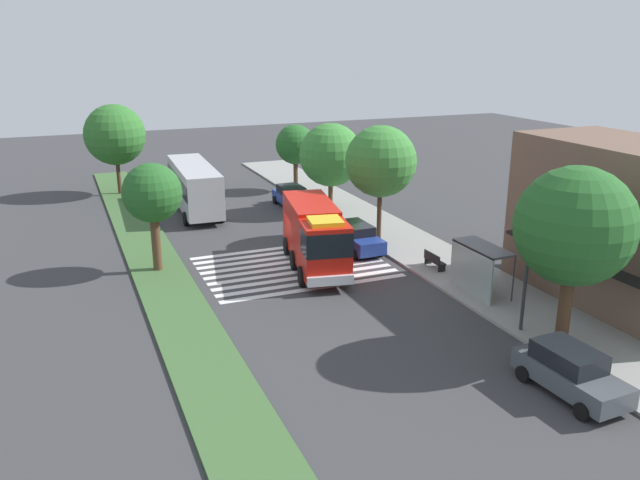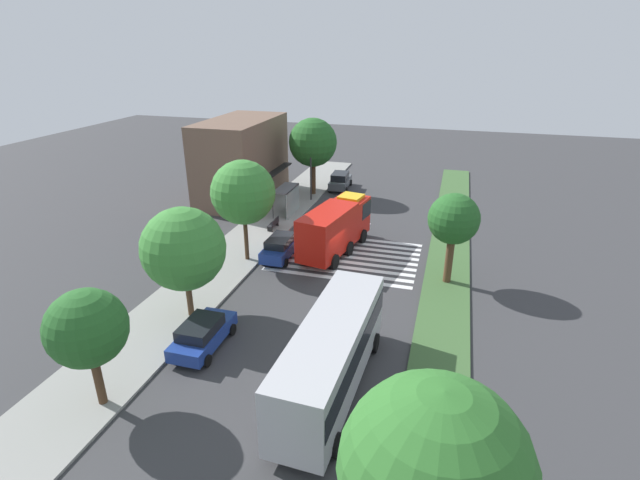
% 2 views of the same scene
% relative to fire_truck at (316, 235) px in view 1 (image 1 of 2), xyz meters
% --- Properties ---
extents(ground_plane, '(120.00, 120.00, 0.00)m').
position_rel_fire_truck_xyz_m(ground_plane, '(-2.75, -1.01, -2.09)').
color(ground_plane, '#38383A').
extents(sidewalk, '(60.00, 4.64, 0.14)m').
position_rel_fire_truck_xyz_m(sidewalk, '(-2.75, 7.19, -2.02)').
color(sidewalk, gray).
rests_on(sidewalk, ground_plane).
extents(median_strip, '(60.00, 3.00, 0.14)m').
position_rel_fire_truck_xyz_m(median_strip, '(-2.75, -8.39, -2.02)').
color(median_strip, '#3D6033').
rests_on(median_strip, ground_plane).
extents(crosswalk, '(7.65, 10.59, 0.01)m').
position_rel_fire_truck_xyz_m(crosswalk, '(-0.89, -1.01, -2.08)').
color(crosswalk, silver).
rests_on(crosswalk, ground_plane).
extents(fire_truck, '(8.76, 3.98, 3.71)m').
position_rel_fire_truck_xyz_m(fire_truck, '(0.00, 0.00, 0.00)').
color(fire_truck, red).
rests_on(fire_truck, ground_plane).
extents(parked_car_west, '(4.34, 2.12, 1.63)m').
position_rel_fire_truck_xyz_m(parked_car_west, '(-14.06, 3.67, -1.24)').
color(parked_car_west, navy).
rests_on(parked_car_west, ground_plane).
extents(parked_car_mid, '(4.68, 1.99, 1.69)m').
position_rel_fire_truck_xyz_m(parked_car_mid, '(-2.28, 3.67, -1.21)').
color(parked_car_mid, navy).
rests_on(parked_car_mid, ground_plane).
extents(parked_car_east, '(4.50, 2.22, 1.80)m').
position_rel_fire_truck_xyz_m(parked_car_east, '(16.08, 3.67, -1.17)').
color(parked_car_east, '#474C51').
rests_on(parked_car_east, ground_plane).
extents(transit_bus, '(10.27, 3.18, 3.61)m').
position_rel_fire_truck_xyz_m(transit_bus, '(-15.36, -3.66, 0.05)').
color(transit_bus, '#B2B2B7').
rests_on(transit_bus, ground_plane).
extents(bus_stop_shelter, '(3.50, 1.40, 2.46)m').
position_rel_fire_truck_xyz_m(bus_stop_shelter, '(6.67, 6.17, -0.20)').
color(bus_stop_shelter, '#4C4C51').
rests_on(bus_stop_shelter, sidewalk).
extents(bench_near_shelter, '(1.60, 0.50, 0.90)m').
position_rel_fire_truck_xyz_m(bench_near_shelter, '(2.67, 6.19, -1.49)').
color(bench_near_shelter, black).
rests_on(bench_near_shelter, sidewalk).
extents(street_lamp, '(0.36, 0.36, 5.37)m').
position_rel_fire_truck_xyz_m(street_lamp, '(11.15, 5.47, 1.28)').
color(street_lamp, '#2D2D30').
rests_on(street_lamp, sidewalk).
extents(storefront_building, '(11.40, 6.50, 7.97)m').
position_rel_fire_truck_xyz_m(storefront_building, '(10.12, 12.35, 1.90)').
color(storefront_building, brown).
rests_on(storefront_building, ground_plane).
extents(sidewalk_tree_far_west, '(3.36, 3.36, 5.57)m').
position_rel_fire_truck_xyz_m(sidewalk_tree_far_west, '(-19.14, 5.87, 1.91)').
color(sidewalk_tree_far_west, '#47301E').
rests_on(sidewalk_tree_far_west, sidewalk).
extents(sidewalk_tree_west, '(4.70, 4.70, 6.57)m').
position_rel_fire_truck_xyz_m(sidewalk_tree_west, '(-11.53, 5.87, 2.27)').
color(sidewalk_tree_west, '#513823').
rests_on(sidewalk_tree_west, sidewalk).
extents(sidewalk_tree_center, '(4.53, 4.53, 7.36)m').
position_rel_fire_truck_xyz_m(sidewalk_tree_center, '(-3.54, 5.87, 3.14)').
color(sidewalk_tree_center, '#47301E').
rests_on(sidewalk_tree_center, sidewalk).
extents(sidewalk_tree_far_east, '(4.86, 4.86, 7.78)m').
position_rel_fire_truck_xyz_m(sidewalk_tree_far_east, '(13.21, 5.87, 3.37)').
color(sidewalk_tree_far_east, '#47301E').
rests_on(sidewalk_tree_far_east, sidewalk).
extents(median_tree_far_west, '(4.97, 4.97, 7.42)m').
position_rel_fire_truck_xyz_m(median_tree_far_west, '(-23.30, -8.39, 2.98)').
color(median_tree_far_west, '#47301E').
rests_on(median_tree_far_west, median_strip).
extents(median_tree_west, '(3.28, 3.28, 6.08)m').
position_rel_fire_truck_xyz_m(median_tree_west, '(-3.08, -8.39, 2.43)').
color(median_tree_west, '#513823').
rests_on(median_tree_west, median_strip).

